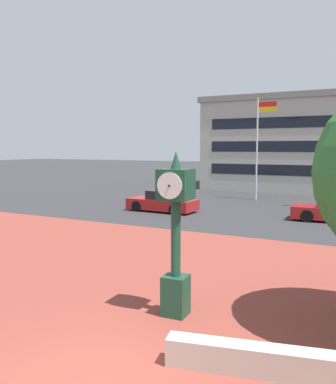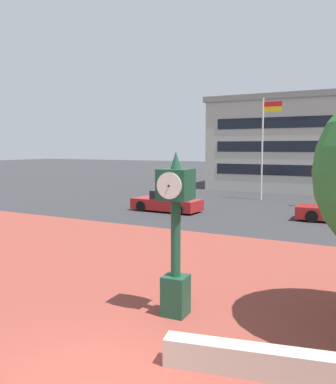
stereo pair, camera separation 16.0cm
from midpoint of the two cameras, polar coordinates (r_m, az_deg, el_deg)
plaza_brick_paving at (r=10.62m, az=4.34°, el=-15.07°), size 44.00×16.05×0.01m
planter_wall at (r=7.75m, az=12.63°, el=-21.63°), size 3.21×1.09×0.50m
street_clock at (r=9.44m, az=1.55°, el=-5.50°), size 0.74×0.81×3.76m
car_street_near at (r=25.09m, az=0.10°, el=-1.37°), size 4.21×1.96×1.28m
flagpole_primary at (r=31.09m, az=13.13°, el=6.67°), size 1.42×0.14×7.36m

